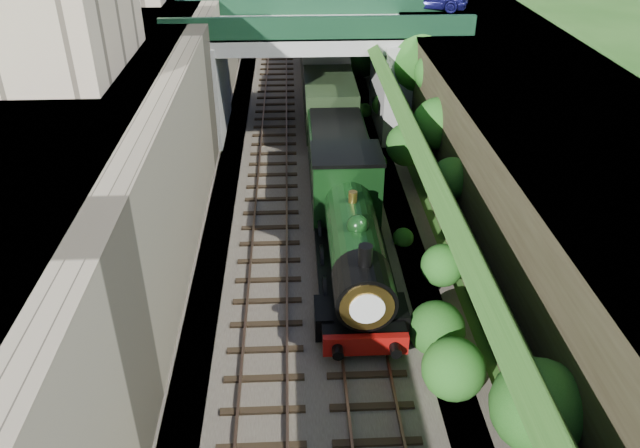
{
  "coord_description": "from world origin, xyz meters",
  "views": [
    {
      "loc": [
        -0.94,
        -10.92,
        14.2
      ],
      "look_at": [
        0.0,
        8.92,
        2.42
      ],
      "focal_mm": 35.0,
      "sensor_mm": 36.0,
      "label": 1
    }
  ],
  "objects_px": {
    "road_bridge": "(324,63)",
    "tree": "(418,61)",
    "tender": "(338,160)",
    "locomotive": "(352,237)"
  },
  "relations": [
    {
      "from": "road_bridge",
      "to": "tree",
      "type": "height_order",
      "value": "road_bridge"
    },
    {
      "from": "tender",
      "to": "tree",
      "type": "bearing_deg",
      "value": 51.29
    },
    {
      "from": "road_bridge",
      "to": "locomotive",
      "type": "relative_size",
      "value": 1.56
    },
    {
      "from": "road_bridge",
      "to": "tree",
      "type": "relative_size",
      "value": 2.42
    },
    {
      "from": "locomotive",
      "to": "tender",
      "type": "height_order",
      "value": "locomotive"
    },
    {
      "from": "locomotive",
      "to": "tender",
      "type": "relative_size",
      "value": 1.7
    },
    {
      "from": "tree",
      "to": "tender",
      "type": "bearing_deg",
      "value": -128.71
    },
    {
      "from": "road_bridge",
      "to": "tender",
      "type": "bearing_deg",
      "value": -88.12
    },
    {
      "from": "locomotive",
      "to": "tender",
      "type": "bearing_deg",
      "value": 90.0
    },
    {
      "from": "tree",
      "to": "tender",
      "type": "relative_size",
      "value": 1.1
    }
  ]
}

